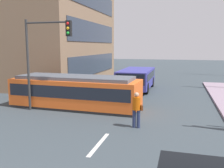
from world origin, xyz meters
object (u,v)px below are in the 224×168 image
at_px(streetcar_tram, 76,91).
at_px(city_bus, 137,78).
at_px(pedestrian_crossing, 137,108).
at_px(traffic_light_mast, 44,48).

height_order(streetcar_tram, city_bus, streetcar_tram).
xyz_separation_m(streetcar_tram, pedestrian_crossing, (4.29, -2.92, -0.07)).
relative_size(pedestrian_crossing, traffic_light_mast, 0.32).
relative_size(city_bus, traffic_light_mast, 1.12).
xyz_separation_m(city_bus, pedestrian_crossing, (1.76, -10.29, -0.07)).
distance_m(city_bus, pedestrian_crossing, 10.44).
distance_m(streetcar_tram, traffic_light_mast, 3.23).
bearing_deg(streetcar_tram, traffic_light_mast, -134.40).
bearing_deg(city_bus, pedestrian_crossing, -80.28).
relative_size(streetcar_tram, traffic_light_mast, 1.52).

